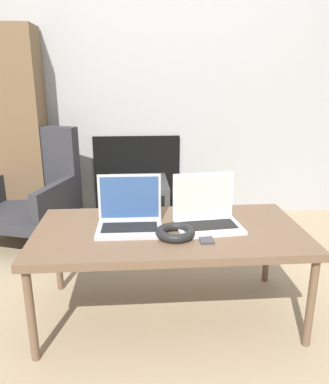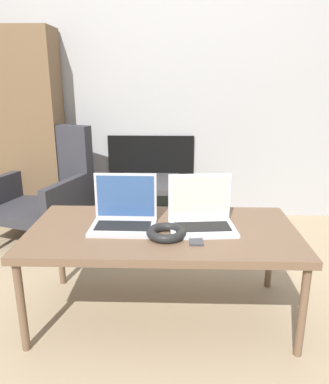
{
  "view_description": "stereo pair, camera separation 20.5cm",
  "coord_description": "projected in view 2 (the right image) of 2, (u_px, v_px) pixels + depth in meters",
  "views": [
    {
      "loc": [
        -0.15,
        -1.45,
        1.17
      ],
      "look_at": [
        0.0,
        0.5,
        0.56
      ],
      "focal_mm": 35.0,
      "sensor_mm": 36.0,
      "label": 1
    },
    {
      "loc": [
        0.06,
        -1.46,
        1.17
      ],
      "look_at": [
        0.0,
        0.5,
        0.56
      ],
      "focal_mm": 35.0,
      "sensor_mm": 36.0,
      "label": 2
    }
  ],
  "objects": [
    {
      "name": "armchair",
      "position": [
        47.0,
        184.0,
        2.86
      ],
      "size": [
        0.76,
        0.79,
        0.82
      ],
      "rotation": [
        0.0,
        0.0,
        -0.32
      ],
      "color": "#2D2D33",
      "rests_on": "ground_plane"
    },
    {
      "name": "tv",
      "position": [
        149.0,
        204.0,
        3.0
      ],
      "size": [
        0.47,
        0.52,
        0.38
      ],
      "color": "#383838",
      "rests_on": "ground_plane"
    },
    {
      "name": "laptop_right",
      "position": [
        201.0,
        216.0,
        1.8
      ],
      "size": [
        0.33,
        0.25,
        0.25
      ],
      "rotation": [
        0.0,
        0.0,
        0.1
      ],
      "color": "silver",
      "rests_on": "table"
    },
    {
      "name": "bookshelf",
      "position": [
        14.0,
        130.0,
        2.97
      ],
      "size": [
        0.74,
        0.32,
        1.52
      ],
      "color": "brown",
      "rests_on": "ground_plane"
    },
    {
      "name": "table",
      "position": [
        163.0,
        235.0,
        1.8
      ],
      "size": [
        1.28,
        0.65,
        0.47
      ],
      "color": "brown",
      "rests_on": "ground_plane"
    },
    {
      "name": "wall_back",
      "position": [
        169.0,
        61.0,
        2.97
      ],
      "size": [
        7.0,
        0.08,
        2.6
      ],
      "color": "#999999",
      "rests_on": "ground_plane"
    },
    {
      "name": "laptop_left",
      "position": [
        124.0,
        215.0,
        1.81
      ],
      "size": [
        0.31,
        0.23,
        0.25
      ],
      "rotation": [
        0.0,
        0.0,
        -0.02
      ],
      "color": "#B2B2B7",
      "rests_on": "table"
    },
    {
      "name": "phone",
      "position": [
        196.0,
        239.0,
        1.67
      ],
      "size": [
        0.06,
        0.13,
        0.01
      ],
      "color": "#333338",
      "rests_on": "table"
    },
    {
      "name": "ground_plane",
      "position": [
        161.0,
        339.0,
        1.74
      ],
      "size": [
        14.0,
        14.0,
        0.0
      ],
      "primitive_type": "plane",
      "color": "#998466"
    },
    {
      "name": "headphones",
      "position": [
        166.0,
        233.0,
        1.69
      ],
      "size": [
        0.18,
        0.18,
        0.04
      ],
      "color": "black",
      "rests_on": "table"
    }
  ]
}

